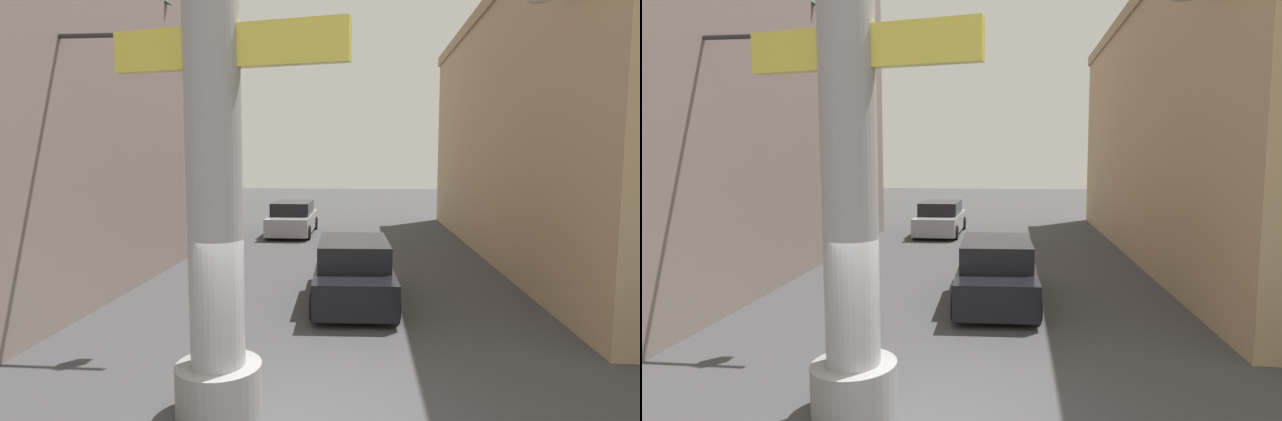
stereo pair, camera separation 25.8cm
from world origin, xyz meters
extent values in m
plane|color=#424244|center=(0.00, 10.00, 0.00)|extent=(87.38, 87.38, 0.00)
cube|color=tan|center=(9.84, 13.19, 4.45)|extent=(8.95, 20.98, 8.90)
cube|color=#9E7F56|center=(9.84, 13.19, 9.15)|extent=(9.13, 21.40, 0.50)
cylinder|color=#9E9EA3|center=(-1.06, 0.50, 4.11)|extent=(0.77, 0.77, 8.22)
cylinder|color=gray|center=(-1.06, 0.50, 0.35)|extent=(1.23, 1.23, 0.70)
cube|color=#F2E04C|center=(-0.86, 0.50, 5.10)|extent=(3.34, 0.77, 0.56)
cylinder|color=#59595E|center=(6.77, 5.29, 3.64)|extent=(0.16, 0.16, 7.28)
cylinder|color=#333333|center=(-6.77, 4.00, 3.12)|extent=(0.14, 0.14, 6.25)
cylinder|color=#333333|center=(-4.00, 4.00, 6.15)|extent=(5.54, 0.10, 0.10)
cube|color=black|center=(-2.06, 4.00, 5.70)|extent=(0.24, 0.24, 0.70)
sphere|color=red|center=(-2.06, 3.87, 5.92)|extent=(0.14, 0.14, 0.14)
sphere|color=yellow|center=(-2.06, 3.87, 5.70)|extent=(0.14, 0.14, 0.14)
sphere|color=green|center=(-2.06, 3.87, 5.48)|extent=(0.14, 0.14, 0.14)
cylinder|color=black|center=(-0.21, 7.95, 0.32)|extent=(0.25, 0.65, 0.64)
cylinder|color=black|center=(1.57, 8.02, 0.32)|extent=(0.25, 0.65, 0.64)
cylinder|color=black|center=(-0.08, 4.67, 0.32)|extent=(0.25, 0.65, 0.64)
cylinder|color=black|center=(1.70, 4.74, 0.32)|extent=(0.25, 0.65, 0.64)
cube|color=black|center=(0.75, 6.34, 0.56)|extent=(2.06, 4.76, 0.80)
cube|color=black|center=(0.75, 6.34, 1.26)|extent=(1.83, 2.65, 0.60)
cylinder|color=black|center=(-3.27, 19.06, 0.32)|extent=(0.22, 0.64, 0.64)
cylinder|color=black|center=(-1.44, 19.05, 0.32)|extent=(0.22, 0.64, 0.64)
cylinder|color=black|center=(-3.27, 15.72, 0.32)|extent=(0.22, 0.64, 0.64)
cylinder|color=black|center=(-1.44, 15.72, 0.32)|extent=(0.22, 0.64, 0.64)
cube|color=#99999E|center=(-2.36, 17.39, 0.56)|extent=(1.93, 4.77, 0.80)
cube|color=black|center=(-2.36, 17.39, 1.26)|extent=(1.78, 2.62, 0.60)
cylinder|color=brown|center=(-7.14, 18.84, 3.00)|extent=(0.33, 0.58, 6.02)
ellipsoid|color=#25652D|center=(-6.60, 18.71, 5.78)|extent=(1.30, 0.56, 0.82)
ellipsoid|color=#2E702D|center=(-6.86, 19.37, 5.89)|extent=(1.12, 1.31, 0.50)
ellipsoid|color=#206A2D|center=(-7.54, 19.47, 5.79)|extent=(0.80, 1.32, 0.79)
ellipsoid|color=#2D732D|center=(-7.98, 18.90, 5.78)|extent=(1.29, 0.51, 0.82)
ellipsoid|color=#2C682D|center=(-7.59, 18.19, 5.79)|extent=(0.87, 1.30, 0.80)
ellipsoid|color=#295F2D|center=(-7.05, 18.16, 5.85)|extent=(0.79, 1.38, 0.63)
cylinder|color=brown|center=(-6.79, 9.57, 4.58)|extent=(0.64, 0.53, 9.18)
cylinder|color=brown|center=(7.13, 20.58, 4.63)|extent=(0.48, 0.37, 9.26)
ellipsoid|color=#2C782D|center=(7.83, 20.77, 9.13)|extent=(1.40, 0.57, 0.52)
ellipsoid|color=#32752D|center=(7.64, 21.14, 9.04)|extent=(1.15, 1.14, 0.78)
ellipsoid|color=#21772D|center=(7.11, 21.35, 9.07)|extent=(0.44, 1.32, 0.71)
ellipsoid|color=#315F2D|center=(6.56, 21.01, 9.05)|extent=(1.27, 0.96, 0.77)
ellipsoid|color=#2D712D|center=(6.48, 20.48, 9.13)|extent=(1.40, 0.69, 0.53)
ellipsoid|color=#27672D|center=(7.04, 19.98, 9.11)|extent=(0.57, 1.38, 0.59)
ellipsoid|color=#30692D|center=(7.55, 20.09, 9.14)|extent=(1.08, 1.32, 0.50)
cylinder|color=gray|center=(6.27, 7.49, 0.43)|extent=(0.14, 0.14, 0.85)
cylinder|color=gray|center=(6.46, 7.43, 0.43)|extent=(0.14, 0.14, 0.85)
cylinder|color=#B22626|center=(6.37, 7.46, 1.18)|extent=(0.43, 0.43, 0.66)
sphere|color=tan|center=(6.37, 7.46, 1.63)|extent=(0.22, 0.22, 0.22)
camera|label=1|loc=(0.96, -6.19, 3.61)|focal=28.00mm
camera|label=2|loc=(1.21, -6.17, 3.61)|focal=28.00mm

